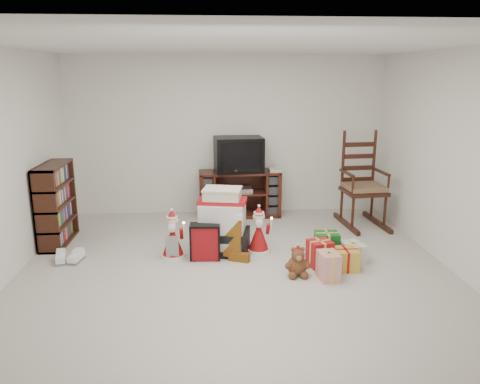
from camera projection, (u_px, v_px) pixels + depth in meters
name	position (u px, v px, depth m)	size (l,w,h in m)	color
room	(236.00, 166.00, 5.03)	(5.01, 5.01, 2.51)	beige
tv_stand	(240.00, 194.00, 7.43)	(1.29, 0.50, 0.73)	#471D14
bookshelf	(56.00, 206.00, 6.20)	(0.29, 0.88, 1.08)	#391A0F
rocking_chair	(362.00, 192.00, 7.00)	(0.66, 1.01, 1.45)	#391A0F
gift_pile	(223.00, 225.00, 5.90)	(0.73, 0.59, 0.82)	black
red_suitcase	(205.00, 242.00, 5.71)	(0.35, 0.20, 0.53)	maroon
stocking	(233.00, 237.00, 5.69)	(0.27, 0.12, 0.58)	#0B6512
teddy_bear	(297.00, 263.00, 5.26)	(0.23, 0.20, 0.33)	brown
santa_figurine	(259.00, 234.00, 5.94)	(0.30, 0.28, 0.61)	maroon
mrs_claus_figurine	(173.00, 239.00, 5.77)	(0.30, 0.28, 0.62)	maroon
sneaker_pair	(69.00, 258.00, 5.67)	(0.35, 0.30, 0.10)	white
gift_cluster	(333.00, 256.00, 5.53)	(0.77, 0.87, 0.26)	#A71317
crt_television	(239.00, 154.00, 7.28)	(0.78, 0.59, 0.54)	black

